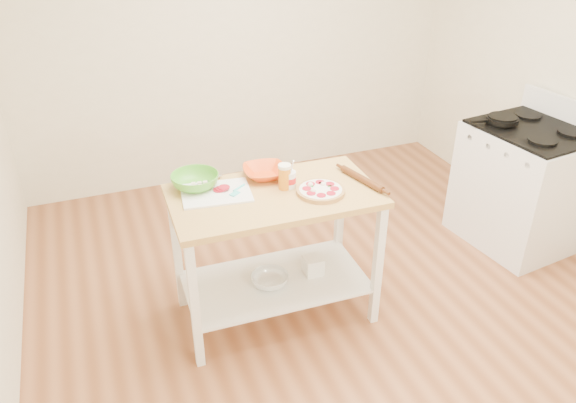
% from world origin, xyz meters
% --- Properties ---
extents(room_shell, '(4.04, 4.54, 2.74)m').
position_xyz_m(room_shell, '(0.00, 0.00, 1.35)').
color(room_shell, '#995C38').
rests_on(room_shell, ground).
extents(prep_island, '(1.24, 0.70, 0.90)m').
position_xyz_m(prep_island, '(-0.42, 0.16, 0.65)').
color(prep_island, tan).
rests_on(prep_island, ground).
extents(gas_stove, '(0.79, 0.90, 1.11)m').
position_xyz_m(gas_stove, '(1.64, 0.33, 0.47)').
color(gas_stove, silver).
rests_on(gas_stove, ground).
extents(skillet, '(0.37, 0.23, 0.03)m').
position_xyz_m(skillet, '(1.47, 0.49, 0.97)').
color(skillet, black).
rests_on(skillet, gas_stove).
extents(pizza, '(0.29, 0.29, 0.05)m').
position_xyz_m(pizza, '(-0.17, 0.06, 0.92)').
color(pizza, tan).
rests_on(pizza, prep_island).
extents(cutting_board, '(0.43, 0.35, 0.04)m').
position_xyz_m(cutting_board, '(-0.75, 0.27, 0.91)').
color(cutting_board, white).
rests_on(cutting_board, prep_island).
extents(spatula, '(0.12, 0.12, 0.01)m').
position_xyz_m(spatula, '(-0.63, 0.24, 0.92)').
color(spatula, '#43DBDA').
rests_on(spatula, cutting_board).
extents(knife, '(0.24, 0.15, 0.01)m').
position_xyz_m(knife, '(-0.81, 0.38, 0.92)').
color(knife, silver).
rests_on(knife, cutting_board).
extents(orange_bowl, '(0.29, 0.29, 0.07)m').
position_xyz_m(orange_bowl, '(-0.41, 0.38, 0.93)').
color(orange_bowl, '#DE4A14').
rests_on(orange_bowl, prep_island).
extents(green_bowl, '(0.31, 0.31, 0.09)m').
position_xyz_m(green_bowl, '(-0.84, 0.39, 0.94)').
color(green_bowl, '#52AD2E').
rests_on(green_bowl, prep_island).
extents(beer_pint, '(0.08, 0.08, 0.16)m').
position_xyz_m(beer_pint, '(-0.35, 0.19, 0.98)').
color(beer_pint, orange).
rests_on(beer_pint, prep_island).
extents(yogurt_tub, '(0.09, 0.09, 0.18)m').
position_xyz_m(yogurt_tub, '(-0.32, 0.20, 0.95)').
color(yogurt_tub, white).
rests_on(yogurt_tub, prep_island).
extents(rolling_pin, '(0.13, 0.36, 0.04)m').
position_xyz_m(rolling_pin, '(0.12, 0.10, 0.92)').
color(rolling_pin, '#572D13').
rests_on(rolling_pin, prep_island).
extents(shelf_glass_bowl, '(0.27, 0.27, 0.07)m').
position_xyz_m(shelf_glass_bowl, '(-0.47, 0.13, 0.30)').
color(shelf_glass_bowl, silver).
rests_on(shelf_glass_bowl, prep_island).
extents(shelf_bin, '(0.12, 0.12, 0.12)m').
position_xyz_m(shelf_bin, '(-0.17, 0.15, 0.32)').
color(shelf_bin, white).
rests_on(shelf_bin, prep_island).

